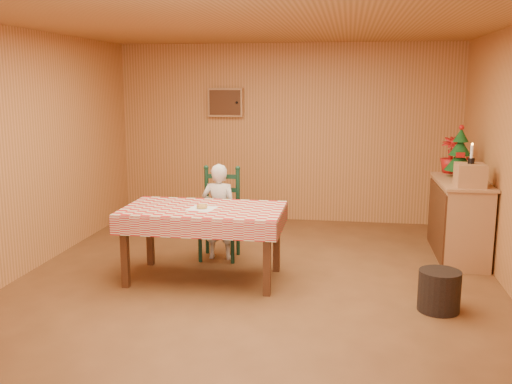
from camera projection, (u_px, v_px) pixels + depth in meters
ground at (253, 288)px, 5.75m from camera, size 6.00×6.00×0.00m
cabin_walls at (261, 103)px, 5.92m from camera, size 5.10×6.05×2.65m
dining_table at (203, 215)px, 5.89m from camera, size 1.66×0.96×0.77m
ladder_chair at (220, 215)px, 6.69m from camera, size 0.44×0.40×1.08m
seated_child at (219, 212)px, 6.62m from camera, size 0.41×0.27×1.12m
napkin at (202, 208)px, 5.83m from camera, size 0.30×0.30×0.00m
donut at (202, 206)px, 5.82m from camera, size 0.13×0.13×0.04m
shelf_unit at (459, 219)px, 6.66m from camera, size 0.54×1.24×0.93m
crate at (470, 175)px, 6.16m from camera, size 0.30×0.30×0.25m
christmas_tree at (460, 153)px, 6.76m from camera, size 0.34×0.34×0.62m
flower_arrangement at (451, 155)px, 7.07m from camera, size 0.28×0.28×0.45m
candle_set at (471, 158)px, 6.12m from camera, size 0.07×0.07×0.22m
storage_bin at (439, 291)px, 5.15m from camera, size 0.43×0.43×0.38m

